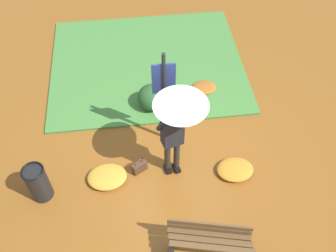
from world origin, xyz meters
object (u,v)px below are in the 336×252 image
object	(u,v)px
person_with_umbrella	(177,117)
park_bench	(210,240)
handbag	(139,167)
trash_bin	(38,183)
info_sign_post	(164,89)

from	to	relation	value
person_with_umbrella	park_bench	xyz separation A→B (m)	(0.33, -1.76, -1.15)
handbag	park_bench	distance (m)	2.09
trash_bin	handbag	bearing A→B (deg)	9.81
person_with_umbrella	trash_bin	bearing A→B (deg)	-173.20
trash_bin	park_bench	bearing A→B (deg)	-26.27
info_sign_post	trash_bin	world-z (taller)	info_sign_post
person_with_umbrella	park_bench	distance (m)	2.13
person_with_umbrella	info_sign_post	xyz separation A→B (m)	(-0.14, 0.81, -0.11)
trash_bin	person_with_umbrella	bearing A→B (deg)	6.80
park_bench	trash_bin	distance (m)	3.28
info_sign_post	park_bench	size ratio (longest dim) A/B	1.62
handbag	park_bench	xyz separation A→B (m)	(1.06, -1.78, 0.28)
info_sign_post	handbag	world-z (taller)	info_sign_post
person_with_umbrella	trash_bin	distance (m)	2.86
person_with_umbrella	park_bench	size ratio (longest dim) A/B	1.44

